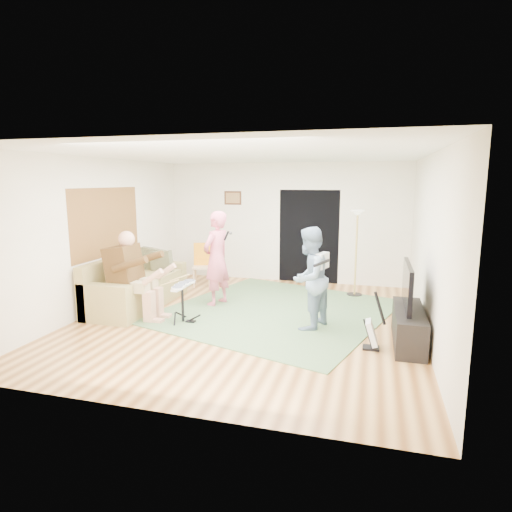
% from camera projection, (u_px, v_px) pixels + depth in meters
% --- Properties ---
extents(floor, '(6.00, 6.00, 0.00)m').
position_uv_depth(floor, '(248.00, 320.00, 7.14)').
color(floor, brown).
rests_on(floor, ground).
extents(walls, '(5.50, 6.00, 2.70)m').
position_uv_depth(walls, '(248.00, 240.00, 6.91)').
color(walls, silver).
rests_on(walls, floor).
extents(ceiling, '(6.00, 6.00, 0.00)m').
position_uv_depth(ceiling, '(247.00, 155.00, 6.67)').
color(ceiling, white).
rests_on(ceiling, walls).
extents(window_blinds, '(0.00, 2.05, 2.05)m').
position_uv_depth(window_blinds, '(107.00, 222.00, 7.78)').
color(window_blinds, brown).
rests_on(window_blinds, walls).
extents(doorway, '(2.10, 0.00, 2.10)m').
position_uv_depth(doorway, '(309.00, 237.00, 9.65)').
color(doorway, black).
rests_on(doorway, walls).
extents(picture_frame, '(0.42, 0.03, 0.32)m').
position_uv_depth(picture_frame, '(233.00, 198.00, 9.98)').
color(picture_frame, '#3F2314').
rests_on(picture_frame, walls).
extents(area_rug, '(4.52, 4.66, 0.02)m').
position_uv_depth(area_rug, '(276.00, 311.00, 7.63)').
color(area_rug, '#4A6A40').
rests_on(area_rug, floor).
extents(sofa, '(0.94, 2.27, 0.92)m').
position_uv_depth(sofa, '(133.00, 289.00, 7.94)').
color(sofa, '#99884C').
rests_on(sofa, floor).
extents(drummer, '(0.96, 0.54, 1.48)m').
position_uv_depth(drummer, '(135.00, 285.00, 7.16)').
color(drummer, '#4B3115').
rests_on(drummer, sofa).
extents(drum_kit, '(0.36, 0.65, 0.67)m').
position_uv_depth(drum_kit, '(183.00, 305.00, 6.99)').
color(drum_kit, black).
rests_on(drum_kit, floor).
extents(singer, '(0.60, 0.74, 1.76)m').
position_uv_depth(singer, '(217.00, 259.00, 7.90)').
color(singer, '#D45C73').
rests_on(singer, floor).
extents(microphone, '(0.06, 0.06, 0.24)m').
position_uv_depth(microphone, '(226.00, 236.00, 7.77)').
color(microphone, black).
rests_on(microphone, singer).
extents(guitarist, '(0.84, 0.94, 1.60)m').
position_uv_depth(guitarist, '(309.00, 278.00, 6.63)').
color(guitarist, '#6F89A2').
rests_on(guitarist, floor).
extents(guitar_held, '(0.29, 0.61, 0.26)m').
position_uv_depth(guitar_held, '(322.00, 261.00, 6.53)').
color(guitar_held, white).
rests_on(guitar_held, guitarist).
extents(guitar_spare, '(0.30, 0.27, 0.82)m').
position_uv_depth(guitar_spare, '(372.00, 333.00, 5.88)').
color(guitar_spare, black).
rests_on(guitar_spare, floor).
extents(torchiere_lamp, '(0.31, 0.31, 1.72)m').
position_uv_depth(torchiere_lamp, '(357.00, 238.00, 8.48)').
color(torchiere_lamp, black).
rests_on(torchiere_lamp, floor).
extents(dining_chair, '(0.50, 0.52, 0.93)m').
position_uv_depth(dining_chair, '(203.00, 271.00, 9.46)').
color(dining_chair, beige).
rests_on(dining_chair, floor).
extents(tv_cabinet, '(0.40, 1.40, 0.50)m').
position_uv_depth(tv_cabinet, '(409.00, 327.00, 6.08)').
color(tv_cabinet, black).
rests_on(tv_cabinet, floor).
extents(television, '(0.06, 1.17, 0.61)m').
position_uv_depth(television, '(407.00, 285.00, 5.99)').
color(television, black).
rests_on(television, tv_cabinet).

